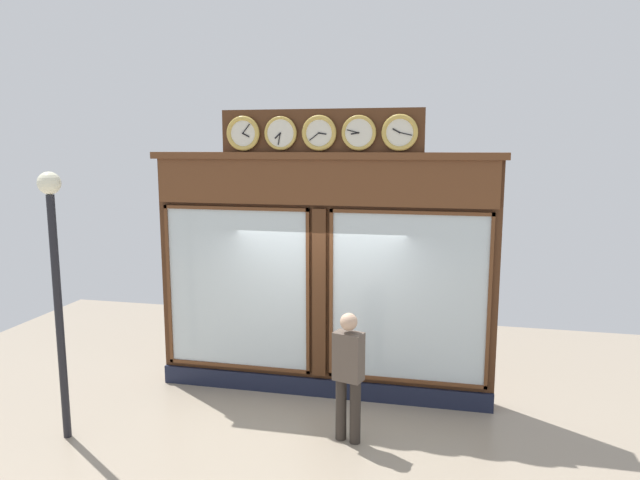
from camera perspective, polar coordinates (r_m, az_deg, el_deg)
The scene contains 3 objects.
shop_facade at distance 8.61m, azimuth 0.18°, elevation -3.15°, with size 5.15×0.42×4.25m.
pedestrian at distance 7.48m, azimuth 2.81°, elevation -12.79°, with size 0.41×0.31×1.69m.
street_lamp at distance 7.90m, azimuth -24.58°, elevation -2.23°, with size 0.28×0.28×3.43m.
Camera 1 is at (-1.80, 8.09, 3.72)m, focal length 32.56 mm.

